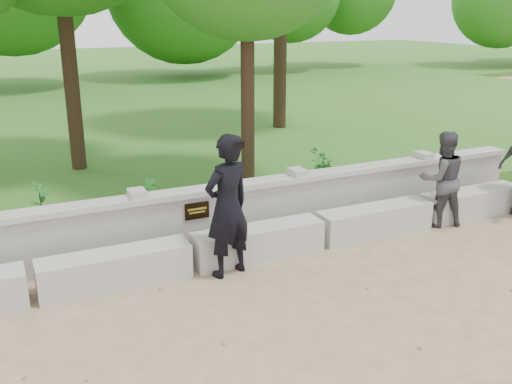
% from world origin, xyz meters
% --- Properties ---
extents(ground, '(80.00, 80.00, 0.00)m').
position_xyz_m(ground, '(0.00, 0.00, 0.00)').
color(ground, tan).
rests_on(ground, ground).
extents(lawn, '(40.00, 22.00, 0.25)m').
position_xyz_m(lawn, '(0.00, 14.00, 0.12)').
color(lawn, '#2D661D').
rests_on(lawn, ground).
extents(concrete_bench, '(11.90, 0.45, 0.45)m').
position_xyz_m(concrete_bench, '(0.00, 1.90, 0.22)').
color(concrete_bench, beige).
rests_on(concrete_bench, ground).
extents(parapet_wall, '(12.50, 0.35, 0.90)m').
position_xyz_m(parapet_wall, '(0.00, 2.60, 0.46)').
color(parapet_wall, '#B5B2AB').
rests_on(parapet_wall, ground).
extents(man_main, '(0.79, 0.73, 1.89)m').
position_xyz_m(man_main, '(0.41, 1.59, 0.95)').
color(man_main, black).
rests_on(man_main, ground).
extents(visitor_left, '(0.87, 0.75, 1.55)m').
position_xyz_m(visitor_left, '(4.19, 1.80, 0.77)').
color(visitor_left, '#3D3D41').
rests_on(visitor_left, ground).
extents(shrub_a, '(0.35, 0.38, 0.61)m').
position_xyz_m(shrub_a, '(-1.64, 4.17, 0.55)').
color(shrub_a, '#266F25').
rests_on(shrub_a, lawn).
extents(shrub_b, '(0.28, 0.33, 0.56)m').
position_xyz_m(shrub_b, '(-0.07, 3.68, 0.53)').
color(shrub_b, '#266F25').
rests_on(shrub_b, lawn).
extents(shrub_c, '(0.68, 0.65, 0.58)m').
position_xyz_m(shrub_c, '(3.43, 4.13, 0.54)').
color(shrub_c, '#266F25').
rests_on(shrub_c, lawn).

